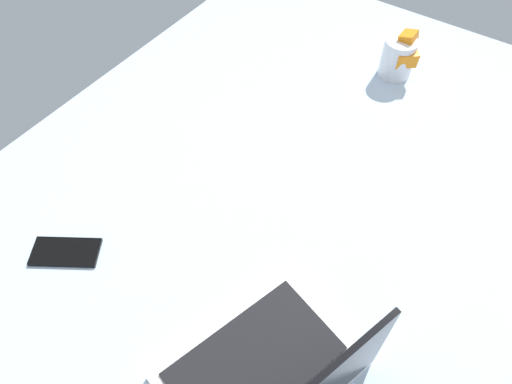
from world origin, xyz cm
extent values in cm
cube|color=silver|center=(0.00, 0.00, 9.00)|extent=(180.00, 140.00, 18.00)
cube|color=silver|center=(33.89, 13.12, 19.00)|extent=(38.40, 31.88, 2.00)
cube|color=black|center=(33.44, 11.69, 20.20)|extent=(32.78, 24.95, 0.40)
cylinder|color=silver|center=(-56.98, -1.89, 23.50)|extent=(9.00, 9.00, 11.00)
cube|color=blue|center=(-58.92, -1.11, 21.94)|extent=(7.28, 7.03, 4.53)
cube|color=orange|center=(-56.51, -0.32, 25.42)|extent=(8.58, 8.48, 4.94)
cube|color=orange|center=(-58.88, -0.96, 28.91)|extent=(5.82, 4.52, 4.44)
cube|color=black|center=(36.44, -34.22, 18.40)|extent=(13.24, 15.46, 0.80)
camera|label=1|loc=(56.64, 27.75, 105.00)|focal=33.52mm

